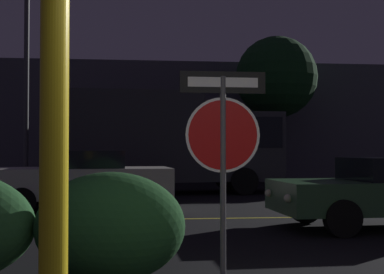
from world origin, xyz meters
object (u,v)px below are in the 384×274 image
Objects in this scene: yellow_pole_left at (54,125)px; delivery_truck at (174,140)px; stop_sign at (223,135)px; hedge_bush_2 at (110,227)px; street_lamp at (27,31)px; tree_0 at (276,78)px; passing_car_2 at (84,180)px.

delivery_truck is at bearing 82.99° from yellow_pole_left.
yellow_pole_left is at bearing -11.45° from delivery_truck.
stop_sign is 1.51m from hedge_bush_2.
yellow_pole_left is at bearing -78.09° from street_lamp.
yellow_pole_left is at bearing -124.40° from stop_sign.
stop_sign reaches higher than hedge_bush_2.
delivery_truck is (1.71, 13.90, 0.18)m from yellow_pole_left.
yellow_pole_left is 14.77m from street_lamp.
hedge_bush_2 is at bearing -11.80° from delivery_truck.
street_lamp is (-4.31, 11.91, 3.63)m from stop_sign.
tree_0 is at bearing 21.34° from street_lamp.
street_lamp reaches higher than hedge_bush_2.
stop_sign is 1.39× the size of hedge_bush_2.
street_lamp is 9.72m from tree_0.
yellow_pole_left is 9.25m from passing_car_2.
passing_car_2 is 6.94m from street_lamp.
passing_car_2 is at bearing 97.72° from hedge_bush_2.
tree_0 is (9.01, 3.52, -0.89)m from street_lamp.
yellow_pole_left is 0.73× the size of passing_car_2.
hedge_bush_2 is at bearing 163.64° from stop_sign.
yellow_pole_left is 2.58m from hedge_bush_2.
street_lamp reaches higher than delivery_truck.
yellow_pole_left is 0.40× the size of street_lamp.
passing_car_2 is (-0.92, 6.80, 0.13)m from hedge_bush_2.
delivery_truck is at bearing 86.92° from stop_sign.
tree_0 is at bearing 125.35° from delivery_truck.
yellow_pole_left reaches higher than hedge_bush_2.
yellow_pole_left is 0.43× the size of delivery_truck.
passing_car_2 is 5.39m from delivery_truck.
tree_0 reaches higher than passing_car_2.
hedge_bush_2 is at bearing -111.09° from tree_0.
tree_0 is at bearing 71.69° from stop_sign.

